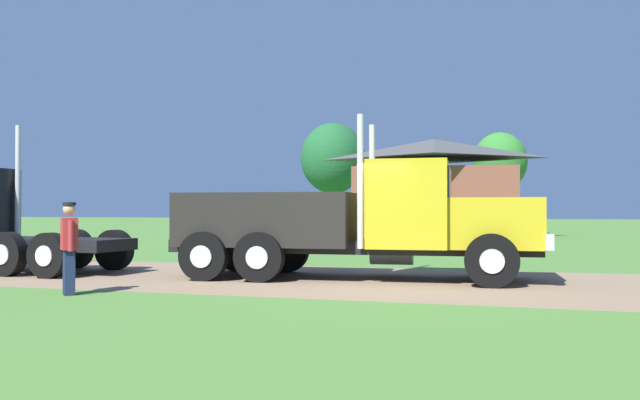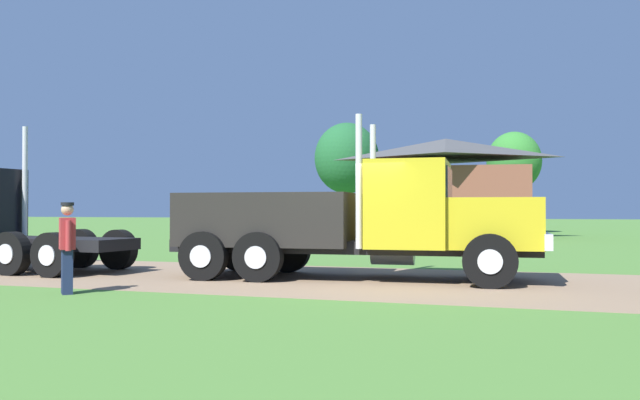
# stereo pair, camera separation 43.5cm
# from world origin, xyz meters

# --- Properties ---
(ground_plane) EXTENTS (200.00, 200.00, 0.00)m
(ground_plane) POSITION_xyz_m (0.00, 0.00, 0.00)
(ground_plane) COLOR #4D7D33
(dirt_track) EXTENTS (120.00, 6.36, 0.01)m
(dirt_track) POSITION_xyz_m (0.00, 0.00, 0.00)
(dirt_track) COLOR #8E7357
(dirt_track) RESTS_ON ground_plane
(truck_foreground_white) EXTENTS (8.34, 3.11, 3.54)m
(truck_foreground_white) POSITION_xyz_m (-0.13, 0.32, 1.26)
(truck_foreground_white) COLOR black
(truck_foreground_white) RESTS_ON ground_plane
(visitor_by_barrel) EXTENTS (0.50, 0.51, 1.67)m
(visitor_by_barrel) POSITION_xyz_m (-4.39, -3.88, 0.91)
(visitor_by_barrel) COLOR #B22D33
(visitor_by_barrel) RESTS_ON ground_plane
(shed_building) EXTENTS (9.77, 7.29, 5.51)m
(shed_building) POSITION_xyz_m (-1.19, 23.58, 2.65)
(shed_building) COLOR brown
(shed_building) RESTS_ON ground_plane
(tree_left) EXTENTS (5.25, 5.25, 8.62)m
(tree_left) POSITION_xyz_m (-11.14, 38.20, 5.71)
(tree_left) COLOR #513823
(tree_left) RESTS_ON ground_plane
(tree_mid) EXTENTS (3.53, 3.53, 6.65)m
(tree_mid) POSITION_xyz_m (2.20, 31.48, 4.67)
(tree_mid) COLOR #513823
(tree_mid) RESTS_ON ground_plane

